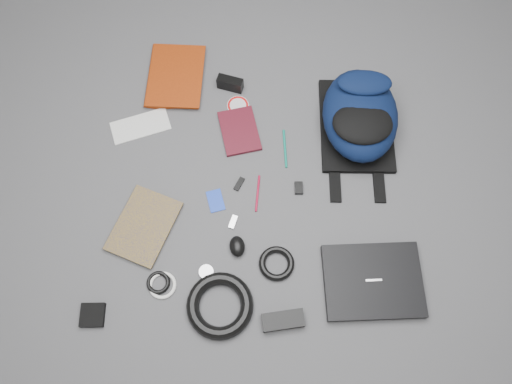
{
  "coord_description": "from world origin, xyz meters",
  "views": [
    {
      "loc": [
        0.03,
        -0.63,
        1.62
      ],
      "look_at": [
        0.0,
        0.0,
        0.02
      ],
      "focal_mm": 35.0,
      "sensor_mm": 36.0,
      "label": 1
    }
  ],
  "objects_px": {
    "dvd_case": "(239,131)",
    "mouse": "(237,246)",
    "textbook_red": "(148,75)",
    "comic_book": "(120,217)",
    "compact_camera": "(230,84)",
    "power_brick": "(283,320)",
    "backpack": "(360,115)",
    "pouch": "(93,315)",
    "laptop": "(373,281)"
  },
  "relations": [
    {
      "from": "backpack",
      "to": "laptop",
      "type": "distance_m",
      "value": 0.58
    },
    {
      "from": "compact_camera",
      "to": "backpack",
      "type": "bearing_deg",
      "value": -3.5
    },
    {
      "from": "backpack",
      "to": "pouch",
      "type": "distance_m",
      "value": 1.12
    },
    {
      "from": "laptop",
      "to": "power_brick",
      "type": "xyz_separation_m",
      "value": [
        -0.29,
        -0.14,
        0.0
      ]
    },
    {
      "from": "textbook_red",
      "to": "comic_book",
      "type": "xyz_separation_m",
      "value": [
        -0.02,
        -0.57,
        -0.01
      ]
    },
    {
      "from": "textbook_red",
      "to": "dvd_case",
      "type": "distance_m",
      "value": 0.42
    },
    {
      "from": "laptop",
      "to": "mouse",
      "type": "height_order",
      "value": "mouse"
    },
    {
      "from": "laptop",
      "to": "dvd_case",
      "type": "height_order",
      "value": "laptop"
    },
    {
      "from": "backpack",
      "to": "power_brick",
      "type": "height_order",
      "value": "backpack"
    },
    {
      "from": "textbook_red",
      "to": "power_brick",
      "type": "xyz_separation_m",
      "value": [
        0.54,
        -0.89,
        0.0
      ]
    },
    {
      "from": "power_brick",
      "to": "mouse",
      "type": "bearing_deg",
      "value": 113.56
    },
    {
      "from": "dvd_case",
      "to": "compact_camera",
      "type": "xyz_separation_m",
      "value": [
        -0.05,
        0.19,
        0.02
      ]
    },
    {
      "from": "dvd_case",
      "to": "pouch",
      "type": "relative_size",
      "value": 2.44
    },
    {
      "from": "dvd_case",
      "to": "mouse",
      "type": "xyz_separation_m",
      "value": [
        0.02,
        -0.44,
        0.01
      ]
    },
    {
      "from": "comic_book",
      "to": "mouse",
      "type": "xyz_separation_m",
      "value": [
        0.41,
        -0.09,
        0.01
      ]
    },
    {
      "from": "power_brick",
      "to": "pouch",
      "type": "height_order",
      "value": "power_brick"
    },
    {
      "from": "textbook_red",
      "to": "dvd_case",
      "type": "relative_size",
      "value": 1.53
    },
    {
      "from": "comic_book",
      "to": "power_brick",
      "type": "bearing_deg",
      "value": -10.03
    },
    {
      "from": "dvd_case",
      "to": "mouse",
      "type": "height_order",
      "value": "mouse"
    },
    {
      "from": "backpack",
      "to": "mouse",
      "type": "bearing_deg",
      "value": -132.4
    },
    {
      "from": "pouch",
      "to": "mouse",
      "type": "bearing_deg",
      "value": 29.03
    },
    {
      "from": "dvd_case",
      "to": "compact_camera",
      "type": "height_order",
      "value": "compact_camera"
    },
    {
      "from": "comic_book",
      "to": "power_brick",
      "type": "distance_m",
      "value": 0.65
    },
    {
      "from": "mouse",
      "to": "power_brick",
      "type": "distance_m",
      "value": 0.28
    },
    {
      "from": "compact_camera",
      "to": "power_brick",
      "type": "bearing_deg",
      "value": -61.62
    },
    {
      "from": "mouse",
      "to": "pouch",
      "type": "relative_size",
      "value": 0.95
    },
    {
      "from": "comic_book",
      "to": "power_brick",
      "type": "xyz_separation_m",
      "value": [
        0.57,
        -0.32,
        0.01
      ]
    },
    {
      "from": "compact_camera",
      "to": "power_brick",
      "type": "relative_size",
      "value": 0.73
    },
    {
      "from": "dvd_case",
      "to": "power_brick",
      "type": "distance_m",
      "value": 0.69
    },
    {
      "from": "laptop",
      "to": "comic_book",
      "type": "distance_m",
      "value": 0.87
    },
    {
      "from": "backpack",
      "to": "comic_book",
      "type": "bearing_deg",
      "value": -156.35
    },
    {
      "from": "laptop",
      "to": "mouse",
      "type": "relative_size",
      "value": 4.4
    },
    {
      "from": "dvd_case",
      "to": "compact_camera",
      "type": "distance_m",
      "value": 0.2
    },
    {
      "from": "compact_camera",
      "to": "laptop",
      "type": "bearing_deg",
      "value": -40.94
    },
    {
      "from": "textbook_red",
      "to": "pouch",
      "type": "relative_size",
      "value": 3.74
    },
    {
      "from": "compact_camera",
      "to": "pouch",
      "type": "relative_size",
      "value": 1.28
    },
    {
      "from": "textbook_red",
      "to": "pouch",
      "type": "xyz_separation_m",
      "value": [
        -0.06,
        -0.9,
        -0.01
      ]
    },
    {
      "from": "compact_camera",
      "to": "mouse",
      "type": "xyz_separation_m",
      "value": [
        0.07,
        -0.63,
        -0.01
      ]
    },
    {
      "from": "backpack",
      "to": "pouch",
      "type": "relative_size",
      "value": 5.48
    },
    {
      "from": "laptop",
      "to": "compact_camera",
      "type": "bearing_deg",
      "value": 120.39
    },
    {
      "from": "backpack",
      "to": "dvd_case",
      "type": "xyz_separation_m",
      "value": [
        -0.43,
        -0.04,
        -0.08
      ]
    },
    {
      "from": "textbook_red",
      "to": "backpack",
      "type": "bearing_deg",
      "value": -12.56
    },
    {
      "from": "textbook_red",
      "to": "pouch",
      "type": "bearing_deg",
      "value": -93.99
    },
    {
      "from": "comic_book",
      "to": "dvd_case",
      "type": "height_order",
      "value": "comic_book"
    },
    {
      "from": "mouse",
      "to": "comic_book",
      "type": "bearing_deg",
      "value": 156.96
    },
    {
      "from": "comic_book",
      "to": "compact_camera",
      "type": "distance_m",
      "value": 0.64
    },
    {
      "from": "mouse",
      "to": "pouch",
      "type": "distance_m",
      "value": 0.51
    },
    {
      "from": "dvd_case",
      "to": "compact_camera",
      "type": "bearing_deg",
      "value": 88.21
    },
    {
      "from": "comic_book",
      "to": "dvd_case",
      "type": "xyz_separation_m",
      "value": [
        0.38,
        0.35,
        -0.0
      ]
    },
    {
      "from": "textbook_red",
      "to": "compact_camera",
      "type": "distance_m",
      "value": 0.32
    }
  ]
}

